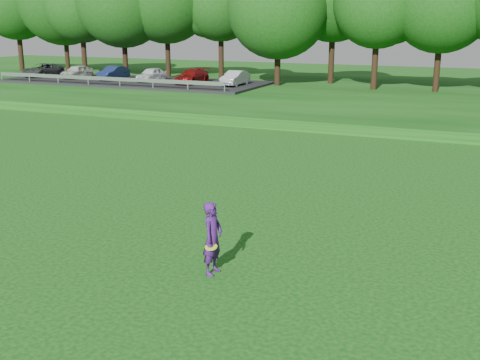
% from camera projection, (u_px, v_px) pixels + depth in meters
% --- Properties ---
extents(ground, '(140.00, 140.00, 0.00)m').
position_uv_depth(ground, '(214.00, 269.00, 15.18)').
color(ground, '#0B3E0C').
rests_on(ground, ground).
extents(berm, '(130.00, 30.00, 0.60)m').
position_uv_depth(berm, '(410.00, 98.00, 45.23)').
color(berm, '#0B3E0C').
rests_on(berm, ground).
extents(walking_path, '(130.00, 1.60, 0.04)m').
position_uv_depth(walking_path, '(373.00, 134.00, 32.90)').
color(walking_path, gray).
rests_on(walking_path, ground).
extents(parking_lot, '(24.00, 9.00, 1.38)m').
position_uv_depth(parking_lot, '(127.00, 77.00, 53.34)').
color(parking_lot, black).
rests_on(parking_lot, berm).
extents(woman, '(0.45, 0.69, 1.84)m').
position_uv_depth(woman, '(213.00, 238.00, 14.68)').
color(woman, '#421666').
rests_on(woman, ground).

